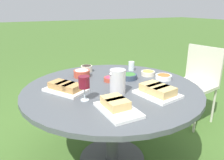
% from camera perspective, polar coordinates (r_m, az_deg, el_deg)
% --- Properties ---
extents(ground_plane, '(40.00, 40.00, 0.00)m').
position_cam_1_polar(ground_plane, '(2.12, 0.00, -19.83)').
color(ground_plane, '#446B2B').
extents(dining_table, '(1.43, 1.43, 0.70)m').
position_cam_1_polar(dining_table, '(1.81, 0.00, -4.73)').
color(dining_table, '#4C4C51').
rests_on(dining_table, ground_plane).
extents(chair_near_right, '(0.50, 0.51, 0.89)m').
position_cam_1_polar(chair_near_right, '(2.74, 21.28, 0.44)').
color(chair_near_right, beige).
rests_on(chair_near_right, ground_plane).
extents(water_pitcher, '(0.13, 0.12, 0.18)m').
position_cam_1_polar(water_pitcher, '(1.63, 1.47, -0.35)').
color(water_pitcher, silver).
rests_on(water_pitcher, dining_table).
extents(wine_glass, '(0.08, 0.08, 0.18)m').
position_cam_1_polar(wine_glass, '(1.49, -7.30, -0.77)').
color(wine_glass, silver).
rests_on(wine_glass, dining_table).
extents(platter_bread_main, '(0.21, 0.32, 0.07)m').
position_cam_1_polar(platter_bread_main, '(1.38, 1.18, -6.75)').
color(platter_bread_main, white).
rests_on(platter_bread_main, dining_table).
extents(platter_charcuterie, '(0.28, 0.34, 0.08)m').
position_cam_1_polar(platter_charcuterie, '(1.63, 11.80, -2.81)').
color(platter_charcuterie, white).
rests_on(platter_charcuterie, dining_table).
extents(platter_sandwich_side, '(0.33, 0.37, 0.07)m').
position_cam_1_polar(platter_sandwich_side, '(1.71, -12.08, -1.93)').
color(platter_sandwich_side, white).
rests_on(platter_sandwich_side, dining_table).
extents(bowl_fries, '(0.13, 0.13, 0.04)m').
position_cam_1_polar(bowl_fries, '(2.09, 9.39, 1.79)').
color(bowl_fries, beige).
rests_on(bowl_fries, dining_table).
extents(bowl_salad, '(0.15, 0.15, 0.05)m').
position_cam_1_polar(bowl_salad, '(1.97, 4.35, 0.99)').
color(bowl_salad, '#334256').
rests_on(bowl_salad, dining_table).
extents(bowl_olives, '(0.11, 0.11, 0.06)m').
position_cam_1_polar(bowl_olives, '(2.20, -6.64, 3.07)').
color(bowl_olives, beige).
rests_on(bowl_olives, dining_table).
extents(bowl_dip_red, '(0.11, 0.11, 0.04)m').
position_cam_1_polar(bowl_dip_red, '(1.90, -0.47, 0.27)').
color(bowl_dip_red, '#B74733').
rests_on(bowl_dip_red, dining_table).
extents(bowl_dip_cream, '(0.15, 0.15, 0.06)m').
position_cam_1_polar(bowl_dip_cream, '(2.04, -7.90, 1.80)').
color(bowl_dip_cream, '#B74733').
rests_on(bowl_dip_cream, dining_table).
extents(bowl_roasted_veg, '(0.14, 0.14, 0.04)m').
position_cam_1_polar(bowl_roasted_veg, '(2.01, 13.32, 0.81)').
color(bowl_roasted_veg, white).
rests_on(bowl_roasted_veg, dining_table).
extents(cup_water_near, '(0.06, 0.06, 0.09)m').
position_cam_1_polar(cup_water_near, '(2.23, 5.09, 3.67)').
color(cup_water_near, silver).
rests_on(cup_water_near, dining_table).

